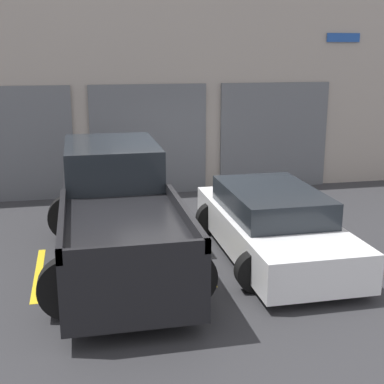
{
  "coord_description": "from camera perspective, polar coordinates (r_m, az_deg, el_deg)",
  "views": [
    {
      "loc": [
        -1.91,
        -10.07,
        3.51
      ],
      "look_at": [
        0.0,
        -1.19,
        1.1
      ],
      "focal_mm": 50.0,
      "sensor_mm": 36.0,
      "label": 1
    }
  ],
  "objects": [
    {
      "name": "ground_plane",
      "position": [
        10.84,
        -1.32,
        -4.05
      ],
      "size": [
        28.0,
        28.0,
        0.0
      ],
      "primitive_type": "plane",
      "color": "#2D2D30"
    },
    {
      "name": "parking_stripe_centre",
      "position": [
        10.17,
        15.51,
        -5.88
      ],
      "size": [
        0.12,
        2.2,
        0.01
      ],
      "primitive_type": "cube",
      "color": "gold",
      "rests_on": "ground"
    },
    {
      "name": "shophouse_building",
      "position": [
        13.54,
        -4.07,
        10.24
      ],
      "size": [
        17.62,
        0.68,
        4.93
      ],
      "color": "#9E9389",
      "rests_on": "ground"
    },
    {
      "name": "sedan_white",
      "position": [
        9.48,
        8.51,
        -3.4
      ],
      "size": [
        2.12,
        4.28,
        1.19
      ],
      "color": "white",
      "rests_on": "ground"
    },
    {
      "name": "parking_stripe_left",
      "position": [
        9.29,
        0.65,
        -7.33
      ],
      "size": [
        0.12,
        2.2,
        0.01
      ],
      "primitive_type": "cube",
      "color": "gold",
      "rests_on": "ground"
    },
    {
      "name": "parking_stripe_far_left",
      "position": [
        9.12,
        -16.06,
        -8.37
      ],
      "size": [
        0.12,
        2.2,
        0.01
      ],
      "primitive_type": "cube",
      "color": "gold",
      "rests_on": "ground"
    },
    {
      "name": "pickup_truck",
      "position": [
        9.11,
        -7.97,
        -2.1
      ],
      "size": [
        2.46,
        5.19,
        1.88
      ],
      "color": "black",
      "rests_on": "ground"
    }
  ]
}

